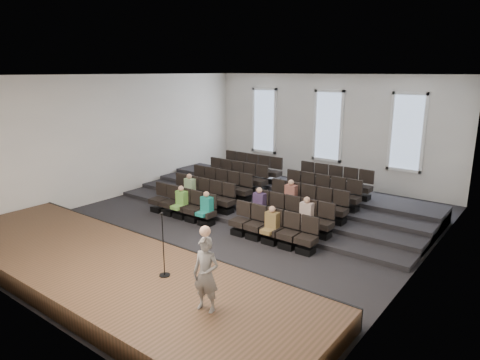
{
  "coord_description": "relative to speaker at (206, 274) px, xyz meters",
  "views": [
    {
      "loc": [
        8.58,
        -10.89,
        5.13
      ],
      "look_at": [
        -0.11,
        0.5,
        1.46
      ],
      "focal_mm": 32.0,
      "sensor_mm": 36.0,
      "label": 1
    }
  ],
  "objects": [
    {
      "name": "wall_left",
      "position": [
        -9.44,
        5.22,
        1.23
      ],
      "size": [
        0.04,
        14.0,
        5.0
      ],
      "primitive_type": "cube",
      "color": "silver",
      "rests_on": "ground"
    },
    {
      "name": "stage_lip",
      "position": [
        -3.42,
        1.89,
        -1.02
      ],
      "size": [
        11.8,
        0.06,
        0.52
      ],
      "primitive_type": "cube",
      "color": "black",
      "rests_on": "ground"
    },
    {
      "name": "wall_back",
      "position": [
        -3.42,
        12.24,
        1.23
      ],
      "size": [
        12.0,
        0.04,
        5.0
      ],
      "primitive_type": "cube",
      "color": "silver",
      "rests_on": "ground"
    },
    {
      "name": "wall_right",
      "position": [
        2.6,
        5.22,
        1.23
      ],
      "size": [
        0.04,
        14.0,
        5.0
      ],
      "primitive_type": "cube",
      "color": "silver",
      "rests_on": "ground"
    },
    {
      "name": "ground",
      "position": [
        -3.42,
        5.22,
        -1.27
      ],
      "size": [
        14.0,
        14.0,
        0.0
      ],
      "primitive_type": "plane",
      "color": "black",
      "rests_on": "ground"
    },
    {
      "name": "stage",
      "position": [
        -3.42,
        0.12,
        -1.02
      ],
      "size": [
        11.8,
        3.6,
        0.5
      ],
      "primitive_type": "cube",
      "color": "#4D3221",
      "rests_on": "ground"
    },
    {
      "name": "mic_stand",
      "position": [
        -1.76,
        0.5,
        -0.3
      ],
      "size": [
        0.26,
        0.26,
        1.56
      ],
      "color": "black",
      "rests_on": "stage"
    },
    {
      "name": "windows",
      "position": [
        -3.42,
        12.17,
        1.43
      ],
      "size": [
        8.44,
        0.1,
        3.24
      ],
      "color": "white",
      "rests_on": "wall_back"
    },
    {
      "name": "ceiling",
      "position": [
        -3.42,
        5.22,
        3.74
      ],
      "size": [
        12.0,
        14.0,
        0.02
      ],
      "primitive_type": "cube",
      "color": "white",
      "rests_on": "ground"
    },
    {
      "name": "wall_front",
      "position": [
        -3.42,
        -1.8,
        1.23
      ],
      "size": [
        12.0,
        0.04,
        5.0
      ],
      "primitive_type": "cube",
      "color": "silver",
      "rests_on": "ground"
    },
    {
      "name": "audience",
      "position": [
        -3.23,
        5.37,
        -0.48
      ],
      "size": [
        5.45,
        2.64,
        1.1
      ],
      "color": "#6BB147",
      "rests_on": "seating_rows"
    },
    {
      "name": "speaker",
      "position": [
        0.0,
        0.0,
        0.0
      ],
      "size": [
        0.62,
        0.46,
        1.53
      ],
      "primitive_type": "imported",
      "rotation": [
        0.0,
        0.0,
        0.19
      ],
      "color": "slate",
      "rests_on": "stage"
    },
    {
      "name": "seating_rows",
      "position": [
        -3.42,
        6.76,
        -0.59
      ],
      "size": [
        6.8,
        4.7,
        1.67
      ],
      "color": "black",
      "rests_on": "ground"
    },
    {
      "name": "risers",
      "position": [
        -3.42,
        8.39,
        -1.07
      ],
      "size": [
        11.8,
        4.8,
        0.6
      ],
      "color": "black",
      "rests_on": "ground"
    }
  ]
}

